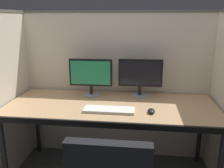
% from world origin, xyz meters
% --- Properties ---
extents(cubicle_partition_rear, '(2.21, 0.06, 1.57)m').
position_xyz_m(cubicle_partition_rear, '(0.00, 0.74, 0.79)').
color(cubicle_partition_rear, beige).
rests_on(cubicle_partition_rear, ground).
extents(cubicle_partition_left, '(0.06, 1.41, 1.57)m').
position_xyz_m(cubicle_partition_left, '(-0.99, 0.20, 0.79)').
color(cubicle_partition_left, beige).
rests_on(cubicle_partition_left, ground).
extents(desk, '(1.90, 0.80, 0.74)m').
position_xyz_m(desk, '(0.00, 0.29, 0.69)').
color(desk, tan).
rests_on(desk, ground).
extents(monitor_left, '(0.43, 0.17, 0.37)m').
position_xyz_m(monitor_left, '(-0.24, 0.54, 0.96)').
color(monitor_left, gray).
rests_on(monitor_left, desk).
extents(monitor_right, '(0.43, 0.17, 0.37)m').
position_xyz_m(monitor_right, '(0.25, 0.58, 0.96)').
color(monitor_right, gray).
rests_on(monitor_right, desk).
extents(keyboard_main, '(0.43, 0.15, 0.02)m').
position_xyz_m(keyboard_main, '(-0.00, 0.14, 0.75)').
color(keyboard_main, silver).
rests_on(keyboard_main, desk).
extents(computer_mouse, '(0.06, 0.10, 0.04)m').
position_xyz_m(computer_mouse, '(0.35, 0.14, 0.76)').
color(computer_mouse, black).
rests_on(computer_mouse, desk).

